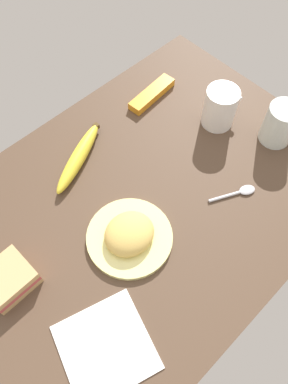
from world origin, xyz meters
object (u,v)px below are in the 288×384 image
(banana, at_px, (79,157))
(paper_napkin, at_px, (106,347))
(spoon, at_px, (239,192))
(glass_of_milk, at_px, (279,125))
(snack_bar, at_px, (152,94))
(coffee_mug_black, at_px, (220,107))
(plate_of_food, at_px, (129,235))
(sandwich_main, at_px, (8,279))

(banana, relative_size, paper_napkin, 1.29)
(banana, height_order, spoon, banana)
(glass_of_milk, xyz_separation_m, spoon, (-0.18, -0.04, -0.04))
(snack_bar, distance_m, paper_napkin, 0.60)
(coffee_mug_black, height_order, spoon, coffee_mug_black)
(plate_of_food, distance_m, glass_of_milk, 0.43)
(plate_of_food, distance_m, spoon, 0.26)
(banana, bearing_deg, paper_napkin, -122.21)
(plate_of_food, height_order, spoon, plate_of_food)
(sandwich_main, relative_size, paper_napkin, 0.61)
(glass_of_milk, relative_size, spoon, 0.94)
(coffee_mug_black, distance_m, sandwich_main, 0.59)
(snack_bar, bearing_deg, banana, -179.13)
(snack_bar, bearing_deg, coffee_mug_black, -76.61)
(coffee_mug_black, xyz_separation_m, paper_napkin, (-0.53, -0.20, -0.05))
(sandwich_main, xyz_separation_m, paper_napkin, (0.06, -0.21, -0.02))
(paper_napkin, bearing_deg, coffee_mug_black, 20.91)
(banana, xyz_separation_m, spoon, (0.20, -0.31, -0.01))
(glass_of_milk, bearing_deg, snack_bar, 111.97)
(coffee_mug_black, height_order, sandwich_main, coffee_mug_black)
(sandwich_main, xyz_separation_m, glass_of_milk, (0.65, -0.13, 0.02))
(coffee_mug_black, relative_size, sandwich_main, 1.06)
(coffee_mug_black, bearing_deg, snack_bar, 108.85)
(banana, relative_size, snack_bar, 1.40)
(spoon, height_order, snack_bar, snack_bar)
(coffee_mug_black, height_order, banana, coffee_mug_black)
(glass_of_milk, bearing_deg, coffee_mug_black, 115.92)
(spoon, bearing_deg, glass_of_milk, 12.68)
(banana, xyz_separation_m, paper_napkin, (-0.22, -0.34, -0.01))
(sandwich_main, relative_size, snack_bar, 0.66)
(banana, xyz_separation_m, snack_bar, (0.26, 0.03, -0.01))
(plate_of_food, bearing_deg, coffee_mug_black, 12.52)
(coffee_mug_black, height_order, paper_napkin, coffee_mug_black)
(sandwich_main, height_order, snack_bar, sandwich_main)
(snack_bar, bearing_deg, sandwich_main, -168.71)
(snack_bar, bearing_deg, plate_of_food, -146.30)
(paper_napkin, bearing_deg, banana, 57.79)
(sandwich_main, height_order, banana, sandwich_main)
(sandwich_main, bearing_deg, spoon, -20.43)
(glass_of_milk, distance_m, spoon, 0.19)
(banana, bearing_deg, coffee_mug_black, -23.77)
(glass_of_milk, height_order, banana, glass_of_milk)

